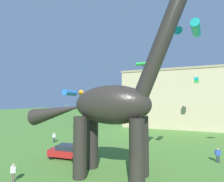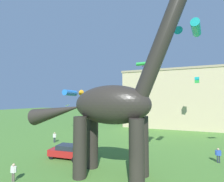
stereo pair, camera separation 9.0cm
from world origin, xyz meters
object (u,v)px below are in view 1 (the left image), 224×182
(person_strolling_adult, at_px, (54,136))
(kite_mid_left, at_px, (142,64))
(kite_mid_center, at_px, (196,80))
(person_vendor_side, at_px, (13,171))
(kite_mid_right, at_px, (67,105))
(parked_sedan_left, at_px, (67,151))
(kite_near_low, at_px, (72,93))
(kite_trailing, at_px, (192,29))
(dinosaur_sculpture, at_px, (111,105))
(person_far_spectator, at_px, (218,154))

(person_strolling_adult, height_order, kite_mid_left, kite_mid_left)
(person_strolling_adult, height_order, kite_mid_center, kite_mid_center)
(person_vendor_side, height_order, person_strolling_adult, person_strolling_adult)
(person_strolling_adult, relative_size, kite_mid_right, 1.07)
(parked_sedan_left, height_order, kite_near_low, kite_near_low)
(kite_mid_center, distance_m, kite_trailing, 17.47)
(dinosaur_sculpture, relative_size, kite_mid_center, 15.93)
(person_vendor_side, xyz_separation_m, kite_near_low, (1.56, 5.99, 6.73))
(kite_trailing, bearing_deg, person_vendor_side, -154.18)
(person_strolling_adult, bearing_deg, parked_sedan_left, -68.30)
(kite_mid_center, height_order, kite_mid_right, kite_mid_center)
(person_far_spectator, xyz_separation_m, kite_mid_left, (-8.53, 2.96, 11.20))
(kite_mid_center, bearing_deg, person_far_spectator, -90.09)
(kite_mid_right, bearing_deg, person_strolling_adult, -63.12)
(person_strolling_adult, bearing_deg, dinosaur_sculpture, -59.70)
(person_far_spectator, height_order, kite_near_low, kite_near_low)
(kite_mid_right, bearing_deg, parked_sedan_left, -54.04)
(dinosaur_sculpture, relative_size, person_strolling_adult, 10.96)
(person_vendor_side, xyz_separation_m, person_strolling_adult, (-5.39, 11.48, 0.08))
(dinosaur_sculpture, relative_size, kite_mid_right, 11.68)
(person_strolling_adult, xyz_separation_m, kite_mid_left, (13.96, 2.10, 11.17))
(parked_sedan_left, distance_m, kite_trailing, 18.79)
(person_vendor_side, relative_size, kite_near_low, 0.61)
(parked_sedan_left, height_order, kite_mid_left, kite_mid_left)
(kite_near_low, xyz_separation_m, kite_mid_left, (7.01, 7.59, 4.52))
(kite_mid_center, bearing_deg, kite_mid_left, -129.31)
(person_strolling_adult, relative_size, kite_mid_center, 1.45)
(kite_near_low, bearing_deg, kite_trailing, 4.55)
(person_strolling_adult, xyz_separation_m, kite_near_low, (6.95, -5.49, 6.65))
(person_strolling_adult, height_order, person_far_spectator, person_strolling_adult)
(parked_sedan_left, distance_m, kite_mid_right, 20.89)
(parked_sedan_left, height_order, person_far_spectator, person_far_spectator)
(kite_near_low, xyz_separation_m, kite_trailing, (12.96, 1.03, 6.11))
(dinosaur_sculpture, relative_size, parked_sedan_left, 4.06)
(kite_near_low, bearing_deg, person_vendor_side, -104.59)
(dinosaur_sculpture, distance_m, person_strolling_adult, 15.76)
(kite_mid_right, distance_m, kite_mid_left, 22.53)
(parked_sedan_left, distance_m, person_strolling_adult, 8.25)
(kite_mid_center, bearing_deg, person_strolling_adult, -150.88)
(person_far_spectator, relative_size, kite_trailing, 0.53)
(person_strolling_adult, xyz_separation_m, kite_trailing, (19.91, -4.46, 12.76))
(person_strolling_adult, height_order, kite_near_low, kite_near_low)
(dinosaur_sculpture, height_order, person_strolling_adult, dinosaur_sculpture)
(person_strolling_adult, bearing_deg, kite_mid_center, 1.07)
(dinosaur_sculpture, xyz_separation_m, person_vendor_side, (-7.22, -3.71, -5.45))
(person_far_spectator, xyz_separation_m, kite_trailing, (-2.58, -3.60, 12.79))
(parked_sedan_left, xyz_separation_m, kite_mid_right, (-11.93, 16.45, 4.83))
(kite_near_low, bearing_deg, parked_sedan_left, 166.14)
(kite_trailing, relative_size, kite_mid_left, 1.66)
(person_far_spectator, bearing_deg, kite_mid_right, 83.64)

